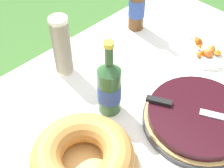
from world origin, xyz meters
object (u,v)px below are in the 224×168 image
Objects in this scene: bundt_cake at (83,158)px; cup_stack at (62,46)px; cider_bottle_green at (109,87)px; cider_bottle_amber at (137,3)px; snack_plate_left at (207,51)px; serving_knife at (191,109)px; berry_tart at (198,118)px.

cup_stack is at bearing 58.53° from bundt_cake.
cider_bottle_green is 0.88× the size of cider_bottle_amber.
cup_stack is 0.43m from cider_bottle_amber.
cider_bottle_amber reaches higher than snack_plate_left.
snack_plate_left is at bearing 86.76° from serving_knife.
cider_bottle_green is (0.22, 0.11, 0.06)m from bundt_cake.
cup_stack is (0.23, 0.38, 0.08)m from bundt_cake.
serving_knife is 1.00× the size of bundt_cake.
serving_knife is 0.53m from cup_stack.
cup_stack is at bearing 106.51° from berry_tart.
berry_tart is at bearing -56.98° from cider_bottle_green.
serving_knife is 1.51× the size of snack_plate_left.
berry_tart is 1.49× the size of cup_stack.
cup_stack is at bearing 168.91° from serving_knife.
berry_tart is 0.39m from snack_plate_left.
berry_tart is at bearing -117.01° from cider_bottle_amber.
cup_stack is 1.11× the size of snack_plate_left.
serving_knife is at bearing -74.08° from cup_stack.
berry_tart is 1.66× the size of snack_plate_left.
cup_stack reaches higher than bundt_cake.
cider_bottle_green is 1.33× the size of snack_plate_left.
cup_stack is at bearing 87.44° from cider_bottle_green.
cider_bottle_amber is at bearing 123.65° from serving_knife.
snack_plate_left is at bearing -34.59° from cup_stack.
cup_stack is (-0.16, 0.53, 0.10)m from berry_tart.
cider_bottle_green is 0.52m from cider_bottle_amber.
cup_stack is at bearing -179.82° from cider_bottle_amber.
berry_tart is 1.11× the size of cider_bottle_amber.
cider_bottle_green is at bearing 171.55° from snack_plate_left.
serving_knife is 0.58m from cider_bottle_amber.
cup_stack is at bearing 145.41° from snack_plate_left.
cup_stack reaches higher than snack_plate_left.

